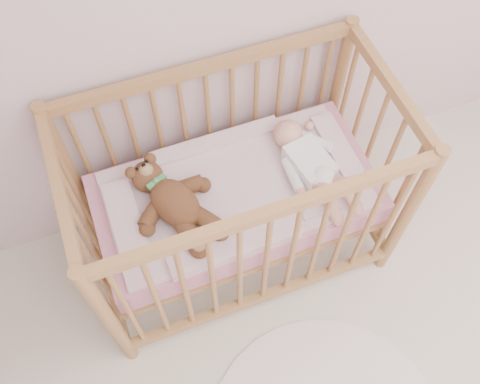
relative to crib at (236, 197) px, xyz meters
name	(u,v)px	position (x,y,z in m)	size (l,w,h in m)	color
crib	(236,197)	(0.00, 0.00, 0.00)	(1.36, 0.76, 1.00)	#AC8148
mattress	(236,198)	(0.00, 0.00, -0.01)	(1.22, 0.62, 0.13)	pink
blanket	(236,190)	(0.00, 0.00, 0.06)	(1.10, 0.58, 0.06)	#CF8E9F
baby	(310,161)	(0.33, -0.02, 0.14)	(0.28, 0.58, 0.14)	white
teddy_bear	(175,203)	(-0.27, -0.02, 0.15)	(0.38, 0.54, 0.15)	brown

